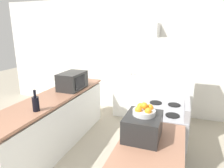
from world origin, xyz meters
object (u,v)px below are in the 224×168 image
object	(u,v)px
pantry_cabinet	(136,71)
stove	(161,138)
fruit_bowl	(144,111)
wine_bottle	(36,103)
microwave	(72,81)
refrigerator	(170,92)
toaster_oven	(143,126)

from	to	relation	value
pantry_cabinet	stove	distance (m)	1.89
stove	fruit_bowl	size ratio (longest dim) A/B	4.75
wine_bottle	microwave	bearing A→B (deg)	93.54
pantry_cabinet	fruit_bowl	size ratio (longest dim) A/B	9.27
pantry_cabinet	refrigerator	xyz separation A→B (m)	(0.80, -0.86, -0.13)
refrigerator	wine_bottle	distance (m)	2.12
stove	refrigerator	xyz separation A→B (m)	(0.03, 0.77, 0.44)
stove	wine_bottle	bearing A→B (deg)	-157.87
microwave	stove	bearing A→B (deg)	-13.62
refrigerator	wine_bottle	world-z (taller)	refrigerator
stove	microwave	world-z (taller)	microwave
microwave	fruit_bowl	bearing A→B (deg)	-38.18
fruit_bowl	microwave	bearing A→B (deg)	141.82
pantry_cabinet	microwave	world-z (taller)	pantry_cabinet
microwave	pantry_cabinet	bearing A→B (deg)	55.80
refrigerator	microwave	xyz separation A→B (m)	(-1.64, -0.38, 0.15)
wine_bottle	toaster_oven	distance (m)	1.44
stove	wine_bottle	xyz separation A→B (m)	(-1.55, -0.63, 0.54)
microwave	toaster_oven	bearing A→B (deg)	-38.69
pantry_cabinet	microwave	xyz separation A→B (m)	(-0.84, -1.24, 0.02)
refrigerator	toaster_oven	xyz separation A→B (m)	(-0.15, -1.58, 0.11)
stove	wine_bottle	world-z (taller)	wine_bottle
microwave	wine_bottle	distance (m)	1.03
pantry_cabinet	stove	world-z (taller)	pantry_cabinet
refrigerator	wine_bottle	size ratio (longest dim) A/B	6.20
toaster_oven	microwave	bearing A→B (deg)	141.31
microwave	refrigerator	bearing A→B (deg)	13.10
fruit_bowl	refrigerator	bearing A→B (deg)	84.60
stove	pantry_cabinet	bearing A→B (deg)	115.45
pantry_cabinet	fruit_bowl	bearing A→B (deg)	-74.80
wine_bottle	toaster_oven	xyz separation A→B (m)	(1.43, -0.17, 0.01)
refrigerator	microwave	size ratio (longest dim) A/B	3.31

